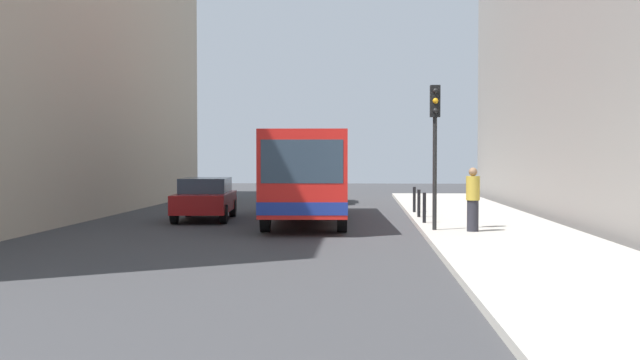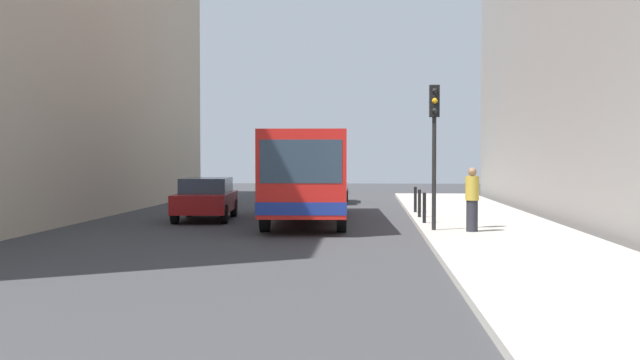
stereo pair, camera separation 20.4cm
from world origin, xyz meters
The scene contains 10 objects.
ground_plane centered at (0.00, 0.00, 0.00)m, with size 80.00×80.00×0.00m, color #38383A.
sidewalk centered at (5.40, 0.00, 0.07)m, with size 4.40×40.00×0.15m, color #ADA89E.
bus centered at (-0.42, 3.06, 1.73)m, with size 3.04×11.13×3.00m.
car_beside_bus centered at (-4.03, 3.22, 0.78)m, with size 2.11×4.52×1.48m.
car_behind_bus centered at (-0.25, 13.58, 0.78)m, with size 1.91×4.43×1.48m.
traffic_light centered at (3.55, -1.58, 3.01)m, with size 0.28×0.33×4.10m.
bollard_near centered at (3.45, 0.74, 0.62)m, with size 0.11×0.11×0.95m, color black.
bollard_mid centered at (3.45, 3.04, 0.62)m, with size 0.11×0.11×0.95m, color black.
bollard_far centered at (3.45, 5.33, 0.62)m, with size 0.11×0.11×0.95m, color black.
pedestrian_near_signal centered at (4.57, -1.95, 1.04)m, with size 0.38×0.38×1.78m.
Camera 2 is at (1.70, -23.14, 2.23)m, focal length 42.50 mm.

